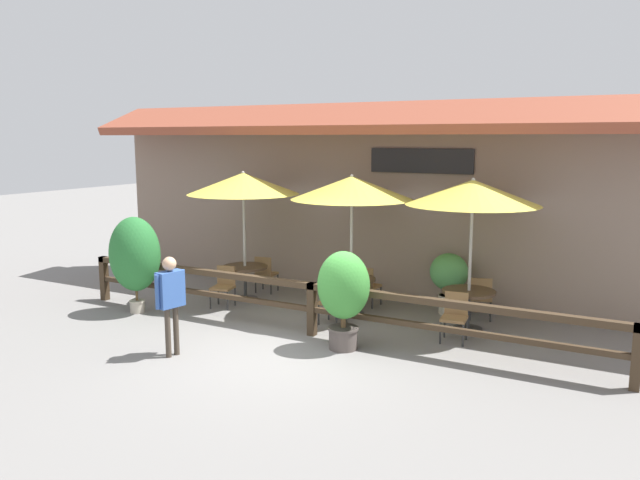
% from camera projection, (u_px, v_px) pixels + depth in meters
% --- Properties ---
extents(ground_plane, '(60.00, 60.00, 0.00)m').
position_uv_depth(ground_plane, '(281.00, 353.00, 10.16)').
color(ground_plane, slate).
extents(building_facade, '(14.28, 1.49, 4.23)m').
position_uv_depth(building_facade, '(381.00, 199.00, 13.36)').
color(building_facade, gray).
rests_on(building_facade, ground).
extents(patio_railing, '(10.40, 0.14, 0.95)m').
position_uv_depth(patio_railing, '(312.00, 297.00, 10.96)').
color(patio_railing, '#3D2D1E').
rests_on(patio_railing, ground).
extents(patio_umbrella_near, '(2.38, 2.38, 2.77)m').
position_uv_depth(patio_umbrella_near, '(243.00, 184.00, 13.14)').
color(patio_umbrella_near, '#B7B2A8').
rests_on(patio_umbrella_near, ground).
extents(dining_table_near, '(0.97, 0.97, 0.73)m').
position_uv_depth(dining_table_near, '(245.00, 273.00, 13.45)').
color(dining_table_near, '#4C3826').
rests_on(dining_table_near, ground).
extents(chair_near_streetside, '(0.50, 0.50, 0.84)m').
position_uv_depth(chair_near_streetside, '(224.00, 285.00, 12.87)').
color(chair_near_streetside, olive).
rests_on(chair_near_streetside, ground).
extents(chair_near_wallside, '(0.48, 0.48, 0.84)m').
position_uv_depth(chair_near_wallside, '(265.00, 272.00, 14.05)').
color(chair_near_wallside, olive).
rests_on(chair_near_wallside, ground).
extents(patio_umbrella_middle, '(2.38, 2.38, 2.77)m').
position_uv_depth(patio_umbrella_middle, '(352.00, 188.00, 11.99)').
color(patio_umbrella_middle, '#B7B2A8').
rests_on(patio_umbrella_middle, ground).
extents(dining_table_middle, '(0.97, 0.97, 0.73)m').
position_uv_depth(dining_table_middle, '(351.00, 285.00, 12.31)').
color(dining_table_middle, '#4C3826').
rests_on(dining_table_middle, ground).
extents(chair_middle_streetside, '(0.43, 0.43, 0.84)m').
position_uv_depth(chair_middle_streetside, '(334.00, 299.00, 11.73)').
color(chair_middle_streetside, olive).
rests_on(chair_middle_streetside, ground).
extents(chair_middle_wallside, '(0.45, 0.45, 0.84)m').
position_uv_depth(chair_middle_wallside, '(367.00, 284.00, 12.92)').
color(chair_middle_wallside, olive).
rests_on(chair_middle_wallside, ground).
extents(patio_umbrella_far, '(2.38, 2.38, 2.77)m').
position_uv_depth(patio_umbrella_far, '(473.00, 193.00, 10.99)').
color(patio_umbrella_far, '#B7B2A8').
rests_on(patio_umbrella_far, ground).
extents(dining_table_far, '(0.97, 0.97, 0.73)m').
position_uv_depth(dining_table_far, '(469.00, 298.00, 11.31)').
color(dining_table_far, '#4C3826').
rests_on(dining_table_far, ground).
extents(chair_far_streetside, '(0.47, 0.47, 0.84)m').
position_uv_depth(chair_far_streetside, '(455.00, 315.00, 10.69)').
color(chair_far_streetside, olive).
rests_on(chair_far_streetside, ground).
extents(chair_far_wallside, '(0.51, 0.51, 0.84)m').
position_uv_depth(chair_far_wallside, '(481.00, 296.00, 11.96)').
color(chair_far_wallside, olive).
rests_on(chair_far_wallside, ground).
extents(potted_plant_corner_fern, '(1.04, 0.94, 1.93)m').
position_uv_depth(potted_plant_corner_fern, '(135.00, 255.00, 12.32)').
color(potted_plant_corner_fern, '#B7AD99').
rests_on(potted_plant_corner_fern, ground).
extents(potted_plant_small_flowering, '(0.88, 0.79, 1.65)m').
position_uv_depth(potted_plant_small_flowering, '(343.00, 291.00, 10.20)').
color(potted_plant_small_flowering, '#564C47').
rests_on(potted_plant_small_flowering, ground).
extents(potted_plant_broad_leaf, '(0.76, 0.68, 1.22)m').
position_uv_depth(potted_plant_broad_leaf, '(449.00, 276.00, 12.31)').
color(potted_plant_broad_leaf, '#B7AD99').
rests_on(potted_plant_broad_leaf, ground).
extents(pedestrian, '(0.28, 0.56, 1.62)m').
position_uv_depth(pedestrian, '(170.00, 293.00, 9.85)').
color(pedestrian, '#42382D').
rests_on(pedestrian, ground).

